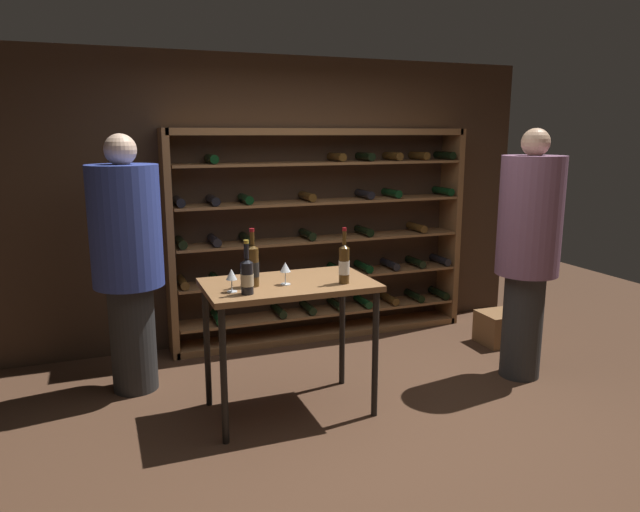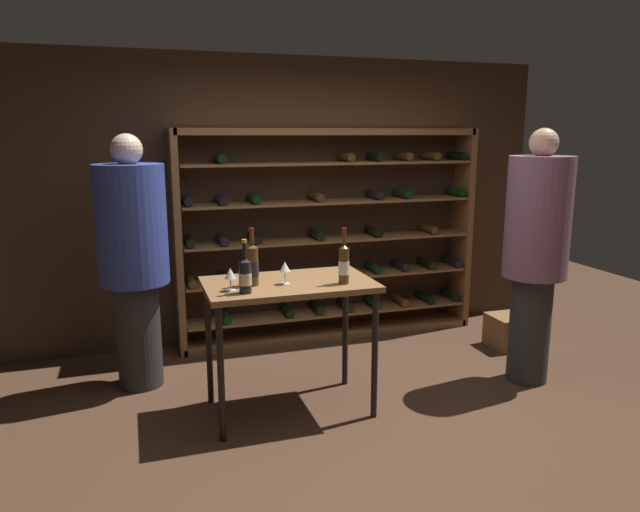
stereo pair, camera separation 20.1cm
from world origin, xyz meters
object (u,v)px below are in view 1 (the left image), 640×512
Objects in this scene: wine_bottle_amber_reserve at (247,276)px; wine_glass_stemmed_center at (285,268)px; person_guest_khaki at (528,244)px; wine_bottle_gold_foil at (344,263)px; person_guest_plum_blouse at (127,255)px; tasting_table at (289,297)px; wine_bottle_red_label at (253,265)px; wine_rack at (323,237)px; wine_crate at (505,327)px; wine_glass_stemmed_right at (232,276)px.

wine_bottle_amber_reserve is 0.33m from wine_glass_stemmed_center.
wine_bottle_gold_foil is (-1.59, -0.08, -0.01)m from person_guest_khaki.
wine_bottle_amber_reserve is (0.66, -0.96, 0.00)m from person_guest_plum_blouse.
person_guest_plum_blouse is 1.17m from wine_bottle_amber_reserve.
tasting_table is 2.96× the size of wine_bottle_red_label.
wine_rack is 5.99× the size of wine_crate.
wine_bottle_gold_foil is 0.67m from wine_bottle_amber_reserve.
wine_bottle_amber_reserve is (-0.08, -0.17, -0.02)m from wine_bottle_red_label.
person_guest_plum_blouse reaches higher than wine_crate.
wine_bottle_gold_foil reaches higher than wine_glass_stemmed_center.
person_guest_khaki is at bearing 2.89° from wine_bottle_amber_reserve.
wine_rack reaches higher than wine_crate.
wine_bottle_gold_foil is at bearing -25.93° from tasting_table.
wine_glass_stemmed_right reaches higher than tasting_table.
person_guest_plum_blouse reaches higher than wine_bottle_amber_reserve.
person_guest_khaki is (1.93, -0.08, 0.25)m from tasting_table.
person_guest_khaki reaches higher than wine_bottle_gold_foil.
person_guest_khaki is at bearing 0.82° from wine_glass_stemmed_right.
wine_crate is at bearing 16.63° from wine_bottle_amber_reserve.
wine_bottle_amber_reserve is 2.26× the size of wine_glass_stemmed_center.
tasting_table is 7.58× the size of wine_glass_stemmed_right.
wine_bottle_gold_foil is 0.61m from wine_bottle_red_label.
wine_crate is (0.38, 0.68, -0.94)m from person_guest_khaki.
wine_bottle_red_label is (0.74, -0.79, 0.03)m from person_guest_plum_blouse.
wine_glass_stemmed_right is at bearing 135.01° from wine_bottle_amber_reserve.
wine_crate is 2.61m from wine_glass_stemmed_center.
wine_crate is 2.80m from wine_bottle_red_label.
tasting_table is 0.45m from wine_bottle_amber_reserve.
wine_bottle_red_label reaches higher than wine_crate.
wine_glass_stemmed_right is at bearing -128.77° from wine_rack.
wine_glass_stemmed_center is at bearing -119.95° from wine_rack.
wine_crate is at bearing 15.49° from wine_glass_stemmed_center.
wine_bottle_red_label is at bearing -38.67° from person_guest_plum_blouse.
wine_bottle_amber_reserve is 0.11m from wine_glass_stemmed_right.
wine_glass_stemmed_right is (-0.75, 0.05, -0.03)m from wine_bottle_gold_foil.
wine_bottle_red_label reaches higher than wine_bottle_gold_foil.
wine_bottle_gold_foil is at bearing -82.65° from person_guest_khaki.
wine_rack is 1.90m from person_guest_plum_blouse.
wine_glass_stemmed_right is at bearing -164.56° from tasting_table.
wine_glass_stemmed_right is at bearing -165.41° from wine_crate.
person_guest_khaki is 1.97m from wine_glass_stemmed_center.
tasting_table is at bearing 4.70° from wine_bottle_red_label.
wine_crate is (2.31, 0.60, -0.68)m from tasting_table.
wine_rack is 1.63m from wine_bottle_gold_foil.
wine_crate is at bearing 13.51° from wine_bottle_red_label.
wine_rack reaches higher than person_guest_plum_blouse.
wine_bottle_amber_reserve is (-0.34, -0.20, 0.22)m from tasting_table.
wine_glass_stemmed_right is (-0.42, -0.11, 0.21)m from tasting_table.
tasting_table is at bearing -88.06° from person_guest_khaki.
person_guest_plum_blouse is at bearing 142.42° from tasting_table.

